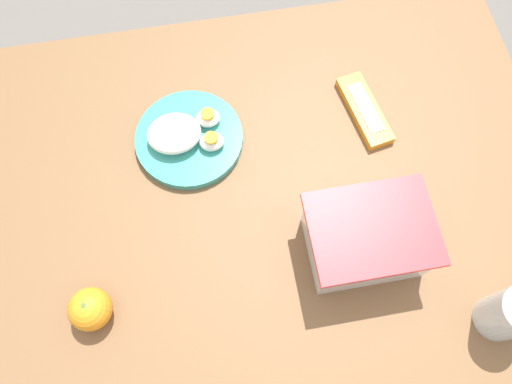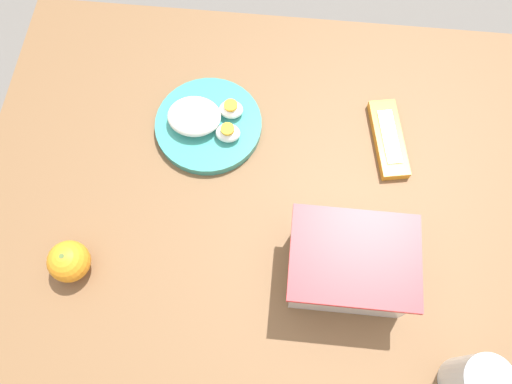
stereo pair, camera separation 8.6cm
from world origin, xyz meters
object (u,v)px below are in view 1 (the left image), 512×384
rice_plate (187,137)px  candy_bar (365,110)px  orange_fruit (90,309)px  food_container (365,239)px  drinking_glass (510,314)px

rice_plate → candy_bar: rice_plate is taller
candy_bar → orange_fruit: bearing=28.9°
rice_plate → candy_bar: 0.34m
food_container → candy_bar: size_ratio=1.20×
orange_fruit → rice_plate: bearing=-122.9°
orange_fruit → rice_plate: 0.34m
candy_bar → drinking_glass: size_ratio=1.52×
orange_fruit → candy_bar: bearing=-151.1°
food_container → candy_bar: bearing=-105.9°
orange_fruit → candy_bar: size_ratio=0.42×
food_container → candy_bar: food_container is taller
food_container → rice_plate: size_ratio=0.98×
food_container → orange_fruit: food_container is taller
drinking_glass → orange_fruit: bearing=-10.8°
food_container → orange_fruit: size_ratio=2.84×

